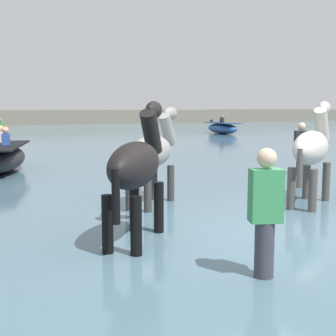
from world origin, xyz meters
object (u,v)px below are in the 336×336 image
object	(u,v)px
horse_trailing_pinto	(312,150)
person_onlooker_left	(265,223)
horse_lead_black	(137,168)
boat_mid_outer	(0,158)
person_onlooker_right	(301,153)
boat_far_inshore	(222,128)
horse_flank_grey	(153,154)

from	to	relation	value
horse_trailing_pinto	person_onlooker_left	xyz separation A→B (m)	(-2.73, -2.80, -0.40)
horse_trailing_pinto	horse_lead_black	bearing A→B (deg)	-163.23
horse_lead_black	person_onlooker_left	distance (m)	1.95
boat_mid_outer	person_onlooker_right	distance (m)	7.89
horse_trailing_pinto	boat_far_inshore	distance (m)	21.24
boat_mid_outer	boat_far_inshore	size ratio (longest dim) A/B	1.07
boat_far_inshore	person_onlooker_right	bearing A→B (deg)	-110.92
boat_mid_outer	horse_lead_black	bearing A→B (deg)	-78.12
horse_flank_grey	horse_lead_black	bearing A→B (deg)	-114.19
boat_far_inshore	horse_lead_black	bearing A→B (deg)	-120.00
horse_flank_grey	horse_trailing_pinto	bearing A→B (deg)	-20.00
horse_flank_grey	person_onlooker_right	world-z (taller)	horse_flank_grey
person_onlooker_left	horse_flank_grey	bearing A→B (deg)	88.70
boat_mid_outer	person_onlooker_left	distance (m)	9.47
person_onlooker_right	boat_mid_outer	bearing A→B (deg)	155.13
horse_flank_grey	boat_mid_outer	distance (m)	5.96
boat_mid_outer	person_onlooker_left	xyz separation A→B (m)	(2.39, -9.16, 0.20)
horse_flank_grey	person_onlooker_right	bearing A→B (deg)	23.99
horse_trailing_pinto	person_onlooker_right	xyz separation A→B (m)	(2.04, 3.04, -0.40)
horse_trailing_pinto	boat_far_inshore	world-z (taller)	horse_trailing_pinto
horse_lead_black	horse_trailing_pinto	bearing A→B (deg)	16.77
horse_flank_grey	boat_far_inshore	world-z (taller)	horse_flank_grey
person_onlooker_right	person_onlooker_left	world-z (taller)	same
person_onlooker_right	horse_flank_grey	bearing A→B (deg)	-156.01
horse_lead_black	boat_far_inshore	bearing A→B (deg)	60.00
horse_flank_grey	person_onlooker_right	distance (m)	5.13
horse_trailing_pinto	person_onlooker_left	size ratio (longest dim) A/B	1.31
person_onlooker_left	boat_far_inshore	bearing A→B (deg)	63.63
horse_flank_grey	boat_far_inshore	distance (m)	21.57
horse_trailing_pinto	boat_far_inshore	xyz separation A→B (m)	(8.34, 19.52, -0.61)
boat_far_inshore	person_onlooker_left	world-z (taller)	person_onlooker_left
horse_lead_black	person_onlooker_left	xyz separation A→B (m)	(0.83, -1.73, -0.38)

